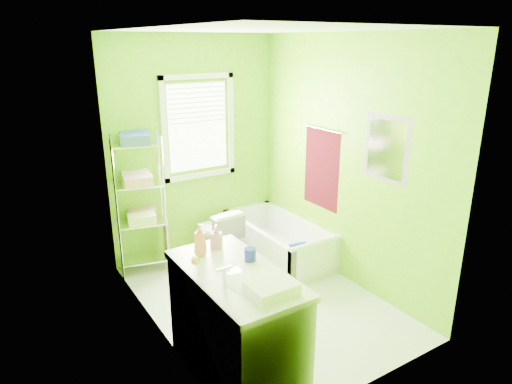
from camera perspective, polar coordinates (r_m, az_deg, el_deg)
ground at (r=4.78m, az=0.59°, el=-13.29°), size 2.90×2.90×0.00m
room_envelope at (r=4.18m, az=0.65°, el=5.07°), size 2.14×2.94×2.62m
window at (r=5.42m, az=-7.23°, el=8.71°), size 0.92×0.05×1.22m
door at (r=3.08m, az=-5.58°, el=-11.01°), size 0.09×0.80×2.00m
right_wall_decor at (r=4.85m, az=11.10°, el=3.83°), size 0.04×1.48×1.17m
bathtub at (r=5.56m, az=2.87°, el=-6.76°), size 0.69×1.47×0.48m
toilet at (r=5.42m, az=-4.83°, el=-5.27°), size 0.41×0.69×0.69m
vanity at (r=3.60m, az=-2.48°, el=-15.87°), size 0.62×1.21×1.17m
wire_shelf_unit at (r=5.13m, az=-14.25°, el=0.35°), size 0.59×0.47×1.59m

